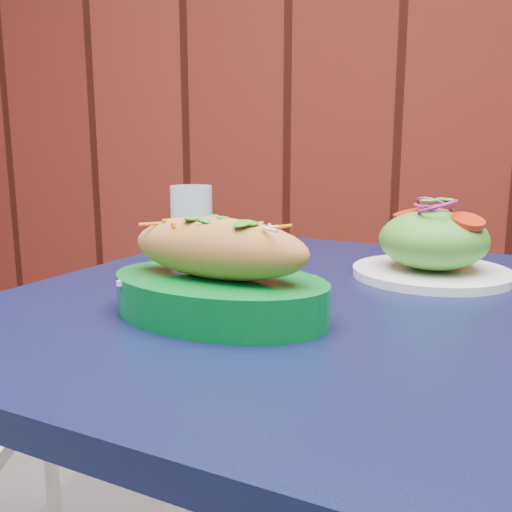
# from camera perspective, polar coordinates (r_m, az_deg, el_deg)

# --- Properties ---
(cafe_table) EXTENTS (0.96, 0.96, 0.75)m
(cafe_table) POSITION_cam_1_polar(r_m,az_deg,el_deg) (0.75, 7.96, -10.64)
(cafe_table) COLOR black
(cafe_table) RESTS_ON ground
(banh_mi_basket) EXTENTS (0.29, 0.23, 0.12)m
(banh_mi_basket) POSITION_cam_1_polar(r_m,az_deg,el_deg) (0.63, -3.77, -2.01)
(banh_mi_basket) COLOR #036923
(banh_mi_basket) RESTS_ON cafe_table
(salad_plate) EXTENTS (0.22, 0.22, 0.11)m
(salad_plate) POSITION_cam_1_polar(r_m,az_deg,el_deg) (0.85, 17.29, 0.94)
(salad_plate) COLOR white
(salad_plate) RESTS_ON cafe_table
(water_glass) EXTENTS (0.07, 0.07, 0.12)m
(water_glass) POSITION_cam_1_polar(r_m,az_deg,el_deg) (1.00, -6.45, 3.65)
(water_glass) COLOR silver
(water_glass) RESTS_ON cafe_table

